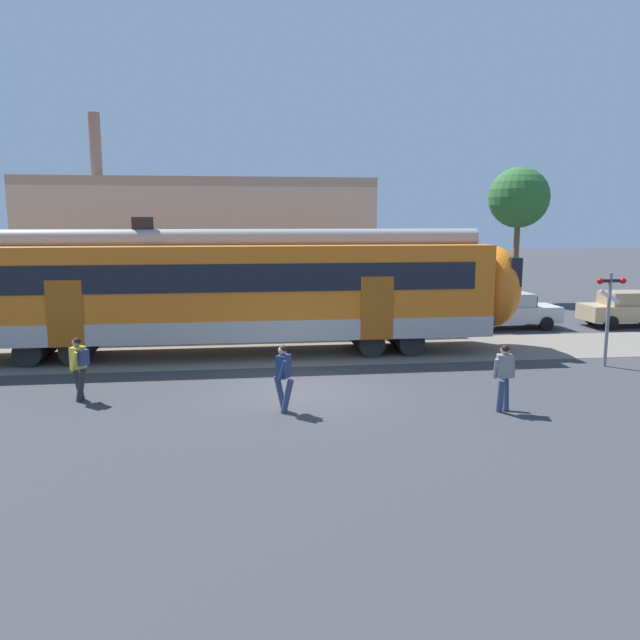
# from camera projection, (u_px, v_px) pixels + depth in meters

# --- Properties ---
(ground_plane) EXTENTS (160.00, 160.00, 0.00)m
(ground_plane) POSITION_uv_depth(u_px,v_px,m) (301.00, 391.00, 17.02)
(ground_plane) COLOR #38383D
(pedestrian_yellow) EXTENTS (0.56, 0.66, 1.67)m
(pedestrian_yellow) POSITION_uv_depth(u_px,v_px,m) (79.00, 363.00, 16.00)
(pedestrian_yellow) COLOR #28282D
(pedestrian_yellow) RESTS_ON ground
(pedestrian_navy) EXTENTS (0.52, 0.67, 1.67)m
(pedestrian_navy) POSITION_uv_depth(u_px,v_px,m) (284.00, 373.00, 15.06)
(pedestrian_navy) COLOR navy
(pedestrian_navy) RESTS_ON ground
(pedestrian_grey) EXTENTS (0.61, 0.61, 1.67)m
(pedestrian_grey) POSITION_uv_depth(u_px,v_px,m) (504.00, 373.00, 15.11)
(pedestrian_grey) COLOR navy
(pedestrian_grey) RESTS_ON ground
(parked_car_silver) EXTENTS (4.03, 1.81, 1.54)m
(parked_car_silver) POSITION_uv_depth(u_px,v_px,m) (510.00, 310.00, 26.85)
(parked_car_silver) COLOR #B7BABF
(parked_car_silver) RESTS_ON ground
(parked_car_tan) EXTENTS (4.02, 1.79, 1.54)m
(parked_car_tan) POSITION_uv_depth(u_px,v_px,m) (628.00, 309.00, 27.35)
(parked_car_tan) COLOR tan
(parked_car_tan) RESTS_ON ground
(crossing_signal) EXTENTS (0.96, 0.22, 3.00)m
(crossing_signal) POSITION_uv_depth(u_px,v_px,m) (609.00, 304.00, 19.63)
(crossing_signal) COLOR gray
(crossing_signal) RESTS_ON ground
(background_building) EXTENTS (14.93, 5.00, 9.20)m
(background_building) POSITION_uv_depth(u_px,v_px,m) (203.00, 252.00, 28.27)
(background_building) COLOR #B2A899
(background_building) RESTS_ON ground
(street_tree_right) EXTENTS (3.39, 3.39, 7.58)m
(street_tree_right) POSITION_uv_depth(u_px,v_px,m) (519.00, 198.00, 35.00)
(street_tree_right) COLOR brown
(street_tree_right) RESTS_ON ground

